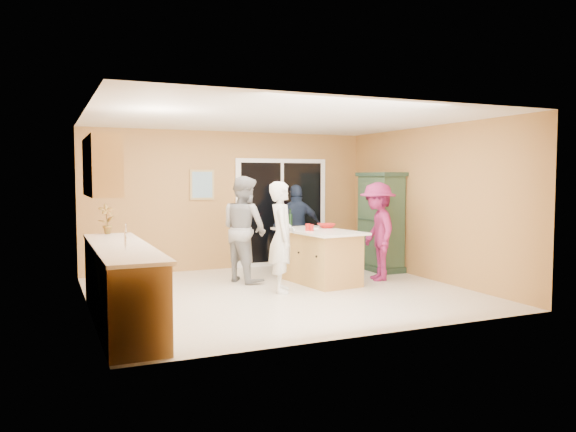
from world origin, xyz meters
name	(u,v)px	position (x,y,z in m)	size (l,w,h in m)	color
floor	(282,293)	(0.00, 0.00, 0.00)	(5.50, 5.50, 0.00)	white
ceiling	(281,119)	(0.00, 0.00, 2.60)	(5.50, 5.00, 0.10)	white
wall_back	(230,200)	(0.00, 2.50, 1.30)	(5.50, 0.10, 2.60)	tan
wall_front	(371,218)	(0.00, -2.50, 1.30)	(5.50, 0.10, 2.60)	tan
wall_left	(87,211)	(-2.75, 0.00, 1.30)	(0.10, 5.00, 2.60)	tan
wall_right	(431,203)	(2.75, 0.00, 1.30)	(0.10, 5.00, 2.60)	tan
left_cabinet_run	(123,288)	(-2.45, -1.05, 0.46)	(0.65, 3.05, 1.24)	#B18745
upper_cabinets	(101,167)	(-2.58, -0.20, 1.88)	(0.35, 1.60, 0.75)	#B18745
sliding_door	(282,212)	(1.05, 2.46, 1.05)	(1.90, 0.07, 2.10)	white
framed_picture	(202,185)	(-0.55, 2.48, 1.60)	(0.46, 0.04, 0.56)	tan
kitchen_island	(318,258)	(0.89, 0.53, 0.41)	(1.09, 1.75, 0.87)	#B18745
green_hutch	(381,223)	(2.49, 1.14, 0.89)	(0.52, 1.00, 1.83)	#213526
woman_white	(282,237)	(0.03, 0.06, 0.84)	(0.61, 0.40, 1.67)	white
woman_grey	(244,229)	(-0.21, 1.10, 0.88)	(0.85, 0.67, 1.76)	#959698
woman_navy	(297,227)	(1.07, 1.78, 0.80)	(0.94, 0.39, 1.60)	#172134
woman_magenta	(378,231)	(1.90, 0.32, 0.83)	(1.07, 0.61, 1.66)	maroon
serving_bowl	(326,226)	(1.18, 0.82, 0.91)	(0.30, 0.30, 0.07)	#B51714
tulip_vase	(107,219)	(-2.45, 0.52, 1.15)	(0.23, 0.15, 0.43)	#AA2711
tumbler_near	(312,228)	(0.72, 0.45, 0.92)	(0.07, 0.07, 0.11)	#B51714
tumbler_far	(308,227)	(0.67, 0.48, 0.93)	(0.08, 0.08, 0.12)	#B51714
wine_bottle	(290,220)	(0.66, 1.18, 0.99)	(0.07, 0.07, 0.32)	black
white_plate	(314,228)	(0.94, 0.79, 0.88)	(0.19, 0.19, 0.01)	white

